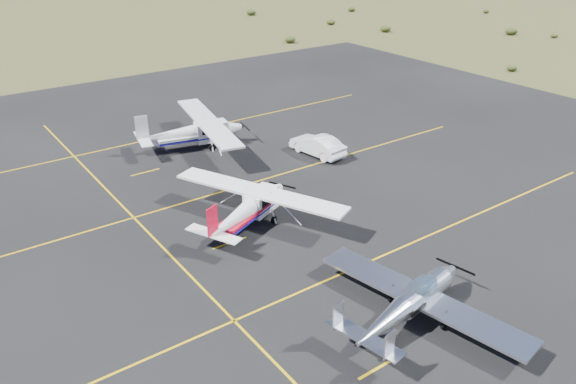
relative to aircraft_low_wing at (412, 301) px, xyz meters
name	(u,v)px	position (x,y,z in m)	size (l,w,h in m)	color
ground	(372,294)	(-0.01, 2.27, -1.01)	(1600.00, 1600.00, 0.00)	#383D1C
apron	(283,230)	(-0.01, 9.27, -1.01)	(72.00, 72.00, 0.02)	black
aircraft_low_wing	(412,301)	(0.00, 0.00, 0.00)	(7.10, 9.79, 2.12)	silver
aircraft_cessna	(249,207)	(-1.22, 10.68, 0.16)	(7.63, 10.01, 2.64)	white
aircraft_plain	(193,131)	(1.60, 22.77, 0.29)	(7.30, 11.58, 2.93)	silver
sedan	(317,145)	(8.13, 16.55, -0.29)	(1.51, 4.34, 1.43)	white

